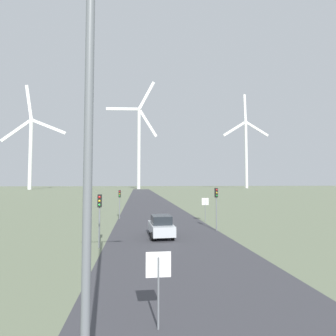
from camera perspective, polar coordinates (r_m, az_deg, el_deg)
road_surface at (r=49.15m, az=-3.66°, el=-8.46°), size 10.00×240.00×0.01m
streetlamp at (r=6.25m, az=-16.63°, el=24.56°), size 3.12×0.32×12.36m
stop_sign_near at (r=8.98m, az=-2.11°, el=-22.22°), size 0.81×0.07×2.41m
stop_sign_far at (r=31.30m, az=8.10°, el=-8.00°), size 0.81×0.07×2.75m
traffic_light_post_near_left at (r=19.25m, az=-14.69°, el=-8.56°), size 0.28×0.34×3.75m
traffic_light_post_near_right at (r=25.66m, az=10.48°, el=-6.72°), size 0.28×0.34×4.05m
traffic_light_post_mid_left at (r=33.63m, az=-10.49°, el=-6.39°), size 0.28×0.33×3.61m
car_approaching at (r=22.60m, az=-1.53°, el=-12.53°), size 2.02×4.19×1.83m
wind_turbine_far_left at (r=184.33m, az=-27.72°, el=4.42°), size 38.71×2.60×65.55m
wind_turbine_left at (r=178.08m, az=-6.35°, el=6.12°), size 34.28×3.66×73.80m
wind_turbine_center at (r=208.42m, az=16.62°, el=4.38°), size 37.63×3.55×71.98m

